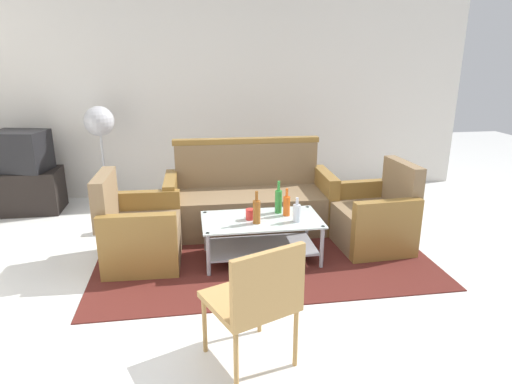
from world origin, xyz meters
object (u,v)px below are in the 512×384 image
Objects in this scene: couch at (249,201)px; coffee_table at (261,233)px; armchair_right at (374,219)px; cup at (250,214)px; pedestal_fan at (100,127)px; bottle_brown at (257,211)px; tv_stand at (27,191)px; armchair_left at (139,233)px; bottle_orange at (287,205)px; wicker_chair at (257,296)px; television at (21,151)px; bottle_green at (278,201)px; bottle_clear at (297,213)px.

couch is 0.80m from coffee_table.
cup is (-1.27, -0.14, 0.17)m from armchair_right.
cup is 0.08× the size of pedestal_fan.
tv_stand is (-2.56, 1.86, -0.26)m from bottle_brown.
armchair_left and armchair_right have the same top height.
bottle_orange is at bearing 92.50° from armchair_right.
couch is at bearing 57.70° from armchair_right.
coffee_table is at bearing 58.36° from bottle_brown.
armchair_right is at bearing 25.69° from wicker_chair.
cup reaches higher than coffee_table.
tv_stand is at bearing -176.91° from pedestal_fan.
coffee_table is 11.00× the size of cup.
armchair_left is 1.24× the size of television.
bottle_brown is 3.18m from tv_stand.
cup is at bearing 60.69° from wicker_chair.
bottle_green is 3.15× the size of cup.
wicker_chair is at bearing -105.93° from bottle_green.
pedestal_fan reaches higher than cup.
armchair_left is 1.39m from bottle_orange.
bottle_brown is (-0.06, -0.10, 0.25)m from coffee_table.
cup is 2.47m from pedestal_fan.
bottle_orange is at bearing 108.29° from bottle_clear.
coffee_table is 1.31× the size of wicker_chair.
bottle_clear is at bearing 44.22° from wicker_chair.
coffee_table is at bearing -33.97° from tv_stand.
bottle_brown is 1.32× the size of bottle_clear.
armchair_left is at bearing 170.75° from bottle_clear.
cup is (-0.11, 0.01, 0.19)m from coffee_table.
bottle_orange is at bearing 8.47° from cup.
couch is 6.01× the size of bottle_brown.
pedestal_fan is (-1.63, 1.91, 0.49)m from bottle_brown.
wicker_chair is at bearing 135.44° from armchair_right.
armchair_right is 4.15m from television.
armchair_right is at bearing 5.51° from bottle_orange.
bottle_brown is 0.38× the size of tv_stand.
television is 0.54× the size of pedestal_fan.
pedestal_fan reaches higher than bottle_brown.
bottle_green is at bearing 87.20° from armchair_right.
bottle_orange is (-0.92, -0.09, 0.22)m from armchair_right.
couch is at bearing 108.54° from bottle_orange.
couch is at bearing 105.98° from bottle_green.
tv_stand is at bearing 143.95° from bottle_brown.
armchair_left is 1.93m from pedestal_fan.
couch is 0.93m from bottle_brown.
armchair_right is 2.81× the size of bottle_brown.
bottle_clear is 2.83m from pedestal_fan.
bottle_clear is at bearing -65.39° from bottle_green.
television is (-2.56, 1.87, 0.24)m from bottle_brown.
coffee_table is at bearing -46.99° from pedestal_fan.
bottle_green is at bearing 93.00° from armchair_left.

